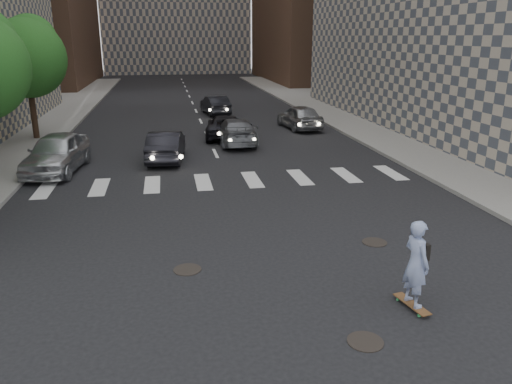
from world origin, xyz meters
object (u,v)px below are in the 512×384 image
traffic_car_a (166,146)px  traffic_car_e (215,105)px  skateboarder (416,263)px  traffic_car_b (236,131)px  silver_sedan (57,153)px  traffic_car_d (299,117)px  tree_c (27,54)px  traffic_car_c (225,126)px

traffic_car_a → traffic_car_e: bearing=-98.6°
skateboarder → traffic_car_a: (-5.05, 14.49, -0.35)m
skateboarder → traffic_car_b: (-1.32, 17.62, -0.36)m
silver_sedan → traffic_car_d: bearing=39.7°
tree_c → traffic_car_b: bearing=-15.6°
tree_c → traffic_car_d: tree_c is taller
skateboarder → traffic_car_c: size_ratio=0.44×
traffic_car_b → traffic_car_c: traffic_car_b is taller
silver_sedan → traffic_car_e: (8.31, 15.18, -0.14)m
traffic_car_b → traffic_car_d: 5.99m
traffic_car_b → traffic_car_e: size_ratio=1.13×
traffic_car_d → traffic_car_c: bearing=15.7°
traffic_car_b → traffic_car_d: traffic_car_d is taller
traffic_car_b → tree_c: bearing=-14.8°
tree_c → skateboarder: size_ratio=3.30×
tree_c → traffic_car_b: (10.80, -3.01, -3.96)m
traffic_car_a → traffic_car_e: (3.70, 13.94, -0.01)m
tree_c → traffic_car_e: bearing=35.9°
silver_sedan → traffic_car_e: size_ratio=1.16×
skateboarder → traffic_car_c: 19.56m
skateboarder → traffic_car_c: (-1.67, 19.49, -0.41)m
traffic_car_b → traffic_car_d: bearing=-138.9°
tree_c → traffic_car_a: (7.06, -6.14, -3.95)m
traffic_car_c → traffic_car_d: bearing=-150.3°
tree_c → traffic_car_e: (10.77, 7.80, -3.96)m
traffic_car_d → silver_sedan: bearing=26.1°
silver_sedan → traffic_car_c: size_ratio=1.06×
traffic_car_b → traffic_car_e: (-0.03, 10.81, 0.00)m
silver_sedan → traffic_car_e: 17.31m
silver_sedan → traffic_car_c: silver_sedan is taller
tree_c → traffic_car_b: size_ratio=1.39×
traffic_car_c → traffic_car_e: bearing=-84.5°
silver_sedan → traffic_car_d: (12.91, 8.24, -0.07)m
skateboarder → traffic_car_b: skateboarder is taller
tree_c → silver_sedan: bearing=-71.6°
traffic_car_a → traffic_car_d: 10.86m
traffic_car_c → traffic_car_d: traffic_car_d is taller
skateboarder → traffic_car_d: skateboarder is taller
traffic_car_d → traffic_car_e: (-4.60, 6.94, -0.07)m
traffic_car_e → silver_sedan: bearing=53.7°
skateboarder → silver_sedan: (-9.66, 13.24, -0.22)m
tree_c → traffic_car_e: size_ratio=1.57×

